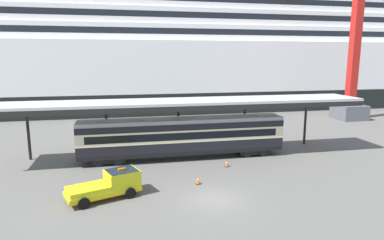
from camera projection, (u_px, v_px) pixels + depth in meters
name	position (u px, v px, depth m)	size (l,w,h in m)	color
ground_plane	(214.00, 199.00, 24.32)	(400.00, 400.00, 0.00)	#5E5B57
cruise_ship	(240.00, 42.00, 74.75)	(126.40, 30.37, 38.69)	black
platform_canopy	(182.00, 103.00, 33.65)	(37.67, 5.09, 5.87)	#B8B8B8
train_carriage	(183.00, 136.00, 33.84)	(20.44, 2.81, 4.11)	black
service_truck	(110.00, 184.00, 24.54)	(5.58, 3.69, 2.02)	yellow
traffic_cone_near	(227.00, 163.00, 31.48)	(0.36, 0.36, 0.67)	black
traffic_cone_mid	(198.00, 180.00, 27.15)	(0.36, 0.36, 0.69)	black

